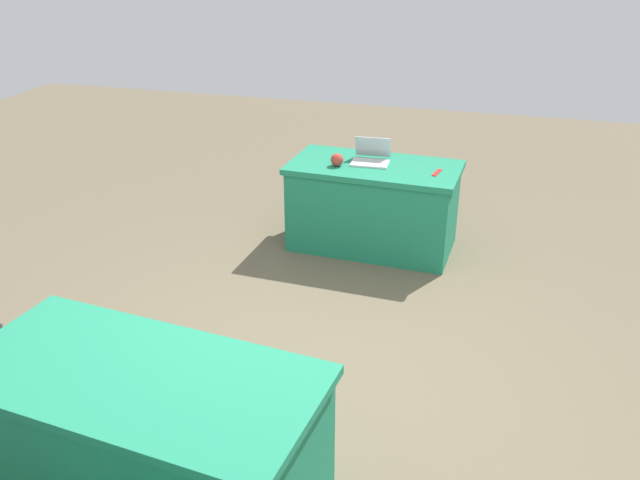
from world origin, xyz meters
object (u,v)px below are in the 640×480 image
Objects in this scene: laptop_silver at (371,158)px; scissors_red at (437,173)px; yarn_ball at (337,160)px; table_mid_left at (145,438)px; table_foreground at (373,206)px.

laptop_silver reaches higher than scissors_red.
table_mid_left is at bearing 87.26° from yarn_ball.
yarn_ball reaches higher than table_foreground.
table_foreground is at bearing -86.49° from scissors_red.
table_foreground is at bearing -158.64° from yarn_ball.
table_foreground is 3.24m from table_mid_left.
table_mid_left is 10.10× the size of scissors_red.
scissors_red is at bearing -107.58° from table_mid_left.
yarn_ball is at bearing -92.74° from table_mid_left.
table_foreground is 0.43m from laptop_silver.
scissors_red is at bearing 173.24° from table_foreground.
scissors_red is at bearing 165.77° from laptop_silver.
table_mid_left is at bearing 81.95° from table_foreground.
scissors_red is at bearing -176.26° from yarn_ball.
scissors_red is (-1.00, -3.14, 0.39)m from table_mid_left.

